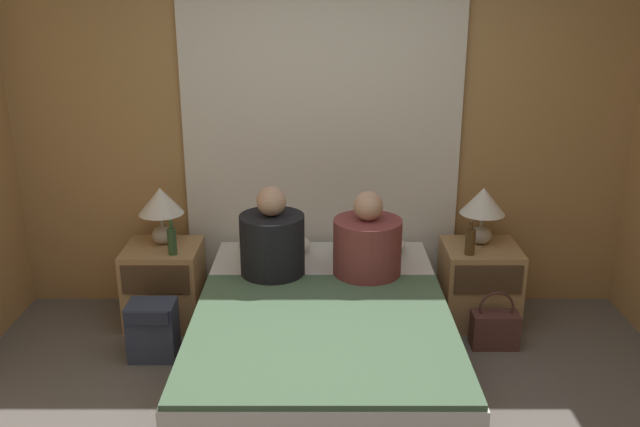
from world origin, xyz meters
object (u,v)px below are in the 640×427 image
(nightstand_right, at_px, (477,284))
(lamp_left, at_px, (159,206))
(beer_bottle_on_left_stand, at_px, (170,241))
(handbag_on_floor, at_px, (492,328))
(backpack_on_floor, at_px, (150,327))
(bed, at_px, (320,345))
(pillow_left, at_px, (272,244))
(lamp_right, at_px, (481,206))
(person_right_in_bed, at_px, (365,245))
(beer_bottle_on_right_stand, at_px, (468,241))
(person_left_in_bed, at_px, (270,243))
(pillow_right, at_px, (367,244))
(nightstand_left, at_px, (163,284))

(nightstand_right, height_order, lamp_left, lamp_left)
(beer_bottle_on_left_stand, bearing_deg, nightstand_right, 3.70)
(handbag_on_floor, bearing_deg, backpack_on_floor, -176.55)
(bed, bearing_deg, pillow_left, 111.47)
(bed, relative_size, beer_bottle_on_left_stand, 8.83)
(lamp_left, relative_size, lamp_right, 1.00)
(pillow_left, distance_m, handbag_on_floor, 1.55)
(backpack_on_floor, bearing_deg, beer_bottle_on_left_stand, 78.05)
(nightstand_right, xyz_separation_m, person_right_in_bed, (-0.80, -0.37, 0.43))
(person_right_in_bed, relative_size, beer_bottle_on_right_stand, 2.41)
(person_right_in_bed, bearing_deg, pillow_left, 145.81)
(person_left_in_bed, bearing_deg, lamp_left, 150.57)
(nightstand_right, xyz_separation_m, pillow_right, (-0.76, 0.04, 0.28))
(beer_bottle_on_left_stand, relative_size, backpack_on_floor, 0.64)
(beer_bottle_on_left_stand, bearing_deg, bed, -33.55)
(pillow_right, height_order, handbag_on_floor, pillow_right)
(pillow_left, relative_size, person_right_in_bed, 0.89)
(lamp_right, distance_m, beer_bottle_on_left_stand, 2.08)
(lamp_right, xyz_separation_m, person_right_in_bed, (-0.80, -0.44, -0.12))
(pillow_right, height_order, person_right_in_bed, person_right_in_bed)
(nightstand_right, bearing_deg, person_left_in_bed, -165.05)
(lamp_right, relative_size, person_left_in_bed, 0.68)
(nightstand_right, xyz_separation_m, lamp_right, (-0.00, 0.07, 0.54))
(nightstand_right, height_order, pillow_right, pillow_right)
(pillow_left, bearing_deg, person_right_in_bed, -34.19)
(lamp_right, bearing_deg, bed, -141.88)
(pillow_right, relative_size, beer_bottle_on_left_stand, 2.10)
(nightstand_right, xyz_separation_m, beer_bottle_on_right_stand, (-0.11, -0.13, 0.36))
(pillow_left, bearing_deg, nightstand_right, -1.56)
(lamp_right, bearing_deg, nightstand_left, -178.23)
(nightstand_left, bearing_deg, beer_bottle_on_right_stand, -3.72)
(pillow_right, bearing_deg, handbag_on_floor, -26.97)
(pillow_left, height_order, handbag_on_floor, pillow_left)
(pillow_right, bearing_deg, pillow_left, 180.00)
(bed, bearing_deg, lamp_left, 141.88)
(nightstand_right, xyz_separation_m, handbag_on_floor, (0.03, -0.36, -0.15))
(nightstand_left, distance_m, handbag_on_floor, 2.23)
(beer_bottle_on_left_stand, xyz_separation_m, backpack_on_floor, (-0.08, -0.36, -0.43))
(nightstand_left, distance_m, nightstand_right, 2.16)
(backpack_on_floor, distance_m, handbag_on_floor, 2.17)
(backpack_on_floor, xyz_separation_m, handbag_on_floor, (2.16, 0.13, -0.08))
(beer_bottle_on_left_stand, bearing_deg, pillow_left, 14.69)
(nightstand_left, height_order, person_left_in_bed, person_left_in_bed)
(lamp_left, xyz_separation_m, beer_bottle_on_right_stand, (2.05, -0.20, -0.18))
(pillow_left, height_order, pillow_right, same)
(handbag_on_floor, bearing_deg, lamp_left, 168.90)
(person_left_in_bed, height_order, beer_bottle_on_left_stand, person_left_in_bed)
(pillow_right, bearing_deg, person_left_in_bed, -146.97)
(bed, xyz_separation_m, person_right_in_bed, (0.28, 0.41, 0.46))
(pillow_left, relative_size, beer_bottle_on_right_stand, 2.14)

